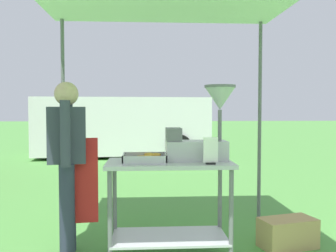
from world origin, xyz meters
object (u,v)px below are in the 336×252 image
at_px(vendor, 68,158).
at_px(supply_crate, 288,233).
at_px(donut_fryer, 203,131).
at_px(donut_cart, 169,190).
at_px(menu_sign, 211,153).
at_px(van_white, 122,126).
at_px(donut_tray, 145,159).

bearing_deg(vendor, supply_crate, 1.06).
bearing_deg(supply_crate, donut_fryer, -172.67).
relative_size(donut_cart, menu_sign, 4.86).
bearing_deg(vendor, van_white, 89.69).
relative_size(menu_sign, van_white, 0.05).
bearing_deg(menu_sign, vendor, 165.26).
height_order(donut_fryer, van_white, van_white).
xyz_separation_m(menu_sign, supply_crate, (0.83, 0.38, -0.84)).
height_order(donut_tray, menu_sign, menu_sign).
height_order(donut_cart, donut_fryer, donut_fryer).
bearing_deg(van_white, supply_crate, -74.29).
distance_m(menu_sign, supply_crate, 1.24).
xyz_separation_m(donut_fryer, vendor, (-1.25, 0.07, -0.26)).
bearing_deg(van_white, menu_sign, -80.92).
xyz_separation_m(donut_cart, donut_fryer, (0.32, 0.06, 0.54)).
bearing_deg(supply_crate, vendor, -178.94).
xyz_separation_m(donut_cart, donut_tray, (-0.22, -0.02, 0.29)).
distance_m(donut_cart, donut_fryer, 0.63).
relative_size(menu_sign, supply_crate, 0.39).
bearing_deg(donut_fryer, menu_sign, -84.28).
relative_size(vendor, supply_crate, 2.71).
relative_size(donut_fryer, vendor, 0.43).
bearing_deg(menu_sign, donut_fryer, 95.72).
distance_m(donut_fryer, menu_sign, 0.32).
distance_m(vendor, supply_crate, 2.25).
bearing_deg(donut_fryer, supply_crate, 7.33).
distance_m(donut_tray, supply_crate, 1.61).
xyz_separation_m(donut_tray, menu_sign, (0.56, -0.18, 0.07)).
relative_size(donut_cart, van_white, 0.23).
distance_m(menu_sign, van_white, 7.84).
height_order(vendor, supply_crate, vendor).
bearing_deg(vendor, donut_tray, -12.16).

